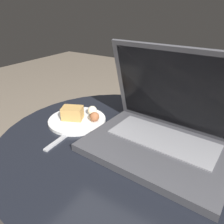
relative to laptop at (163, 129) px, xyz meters
The scene contains 5 objects.
table 0.25m from the laptop, 165.03° to the right, with size 0.64×0.64×0.55m.
laptop is the anchor object (origin of this frame).
beer_glass 0.19m from the laptop, 135.54° to the left, with size 0.07×0.07×0.22m.
snack_plate 0.26m from the laptop, behind, with size 0.17×0.17×0.05m.
fork 0.25m from the laptop, 164.21° to the right, with size 0.03×0.19×0.00m.
Camera 1 is at (0.25, -0.42, 0.87)m, focal length 35.00 mm.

